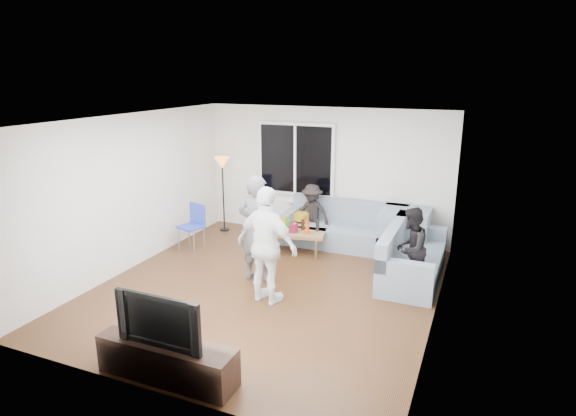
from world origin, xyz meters
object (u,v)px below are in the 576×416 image
at_px(side_chair, 191,227).
at_px(player_right, 267,246).
at_px(tv_console, 167,360).
at_px(sofa_right_section, 414,253).
at_px(coffee_table, 295,241).
at_px(player_left, 257,229).
at_px(spectator_back, 312,213).
at_px(floor_lamp, 223,195).
at_px(television, 164,318).
at_px(sofa_back_section, 344,225).
at_px(spectator_right, 411,249).

bearing_deg(side_chair, player_right, -15.88).
relative_size(player_right, tv_console, 1.08).
relative_size(sofa_right_section, player_right, 1.16).
distance_m(coffee_table, player_left, 1.56).
distance_m(spectator_back, tv_console, 4.81).
bearing_deg(player_right, sofa_right_section, -125.35).
distance_m(sofa_right_section, floor_lamp, 4.20).
relative_size(sofa_right_section, coffee_table, 1.82).
relative_size(sofa_right_section, television, 1.94).
height_order(coffee_table, spectator_back, spectator_back).
xyz_separation_m(spectator_back, tv_console, (0.08, -4.80, -0.36)).
distance_m(side_chair, player_right, 2.69).
bearing_deg(player_left, tv_console, 94.61).
bearing_deg(spectator_back, player_left, -89.66).
height_order(sofa_right_section, floor_lamp, floor_lamp).
distance_m(sofa_back_section, spectator_right, 2.05).
bearing_deg(television, sofa_right_section, 61.49).
xyz_separation_m(floor_lamp, player_left, (1.77, -2.00, 0.08)).
bearing_deg(sofa_back_section, tv_console, -97.02).
relative_size(side_chair, floor_lamp, 0.55).
relative_size(tv_console, television, 1.55).
bearing_deg(player_left, television, 94.61).
bearing_deg(side_chair, sofa_back_section, 42.12).
xyz_separation_m(side_chair, spectator_back, (1.94, 1.29, 0.15)).
relative_size(side_chair, player_left, 0.50).
height_order(coffee_table, side_chair, side_chair).
distance_m(sofa_back_section, side_chair, 2.90).
height_order(sofa_right_section, player_right, player_right).
distance_m(sofa_back_section, tv_console, 4.81).
height_order(spectator_right, tv_console, spectator_right).
bearing_deg(player_left, sofa_back_section, -112.98).
height_order(sofa_right_section, player_left, player_left).
distance_m(spectator_back, television, 4.80).
relative_size(sofa_back_section, tv_console, 1.44).
bearing_deg(television, coffee_table, 92.25).
distance_m(player_left, spectator_back, 2.09).
height_order(tv_console, television, television).
distance_m(spectator_right, spectator_back, 2.57).
bearing_deg(sofa_right_section, television, 151.49).
xyz_separation_m(sofa_right_section, television, (-2.05, -3.77, 0.31)).
bearing_deg(sofa_back_section, player_right, -97.69).
xyz_separation_m(coffee_table, tv_console, (0.16, -4.15, 0.02)).
bearing_deg(tv_console, television, 0.00).
distance_m(floor_lamp, tv_console, 5.18).
height_order(sofa_back_section, coffee_table, sofa_back_section).
relative_size(floor_lamp, television, 1.51).
distance_m(coffee_table, spectator_back, 0.76).
bearing_deg(floor_lamp, sofa_back_section, 0.68).
bearing_deg(side_chair, tv_console, -43.77).
distance_m(player_left, player_right, 0.80).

